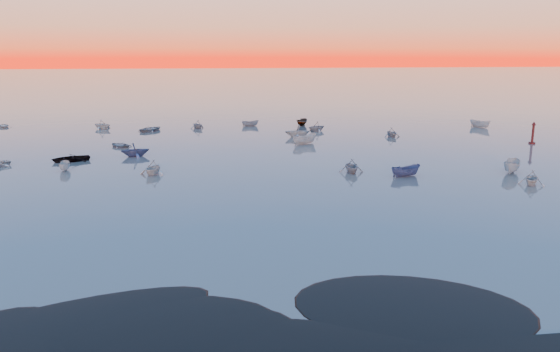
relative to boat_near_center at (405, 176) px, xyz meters
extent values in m
plane|color=#655C54|center=(-12.83, 67.67, 0.00)|extent=(600.00, 600.00, 0.00)
imported|color=#3B4771|center=(0.00, 0.00, 0.00)|extent=(2.39, 4.02, 1.30)
imported|color=slate|center=(-5.65, 2.76, 0.00)|extent=(3.70, 1.74, 1.28)
cylinder|color=#410F0E|center=(27.21, 18.86, 0.06)|extent=(1.00, 1.00, 0.33)
cylinder|color=#410F0E|center=(27.21, 18.86, 1.45)|extent=(0.36, 0.36, 2.89)
cone|color=#410F0E|center=(27.21, 18.86, 3.17)|extent=(0.67, 0.67, 0.56)
camera|label=1|loc=(-22.16, -58.70, 14.26)|focal=35.00mm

